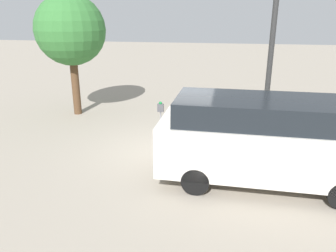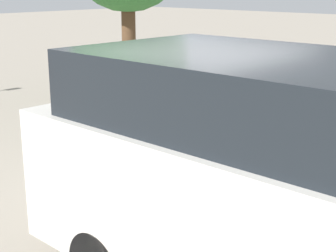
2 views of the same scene
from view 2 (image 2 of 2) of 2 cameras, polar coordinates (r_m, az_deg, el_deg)
ground_plane at (r=7.00m, az=2.57°, el=-7.12°), size 80.00×80.00×0.00m
parking_meter_near at (r=7.45m, az=3.32°, el=2.56°), size 0.20×0.12×1.39m
parked_van at (r=4.06m, az=17.53°, el=-7.30°), size 5.21×2.10×2.16m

